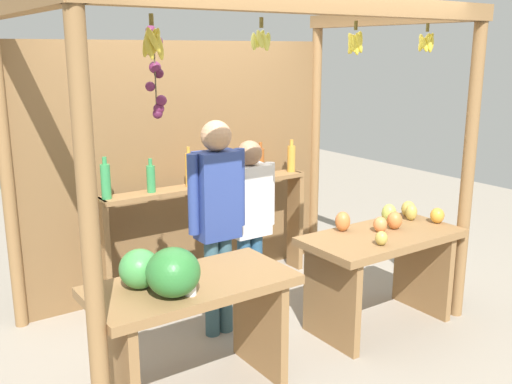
{
  "coord_description": "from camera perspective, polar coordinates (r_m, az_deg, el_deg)",
  "views": [
    {
      "loc": [
        -2.41,
        -3.68,
        2.17
      ],
      "look_at": [
        0.0,
        -0.19,
        1.12
      ],
      "focal_mm": 40.83,
      "sensor_mm": 36.0,
      "label": 1
    }
  ],
  "objects": [
    {
      "name": "vendor_woman",
      "position": [
        4.71,
        -0.61,
        -2.14
      ],
      "size": [
        0.48,
        0.2,
        1.46
      ],
      "rotation": [
        0.0,
        0.0,
        0.05
      ],
      "color": "#2B567A",
      "rests_on": "ground"
    },
    {
      "name": "market_stall",
      "position": [
        4.83,
        -4.3,
        5.12
      ],
      "size": [
        3.17,
        1.97,
        2.48
      ],
      "color": "olive",
      "rests_on": "ground"
    },
    {
      "name": "ground_plane",
      "position": [
        4.9,
        -1.27,
        -12.35
      ],
      "size": [
        12.0,
        12.0,
        0.0
      ],
      "primitive_type": "plane",
      "color": "gray",
      "rests_on": "ground"
    },
    {
      "name": "fruit_counter_left",
      "position": [
        3.65,
        -7.11,
        -10.63
      ],
      "size": [
        1.28,
        0.67,
        1.06
      ],
      "color": "olive",
      "rests_on": "ground"
    },
    {
      "name": "vendor_man",
      "position": [
        4.34,
        -3.82,
        -1.67
      ],
      "size": [
        0.48,
        0.23,
        1.67
      ],
      "rotation": [
        0.0,
        0.0,
        0.09
      ],
      "color": "#365A66",
      "rests_on": "ground"
    },
    {
      "name": "bottle_shelf_unit",
      "position": [
        5.23,
        -4.65,
        -1.33
      ],
      "size": [
        2.03,
        0.22,
        1.35
      ],
      "color": "olive",
      "rests_on": "ground"
    },
    {
      "name": "fruit_counter_right",
      "position": [
        4.71,
        12.27,
        -6.07
      ],
      "size": [
        1.29,
        0.64,
        0.94
      ],
      "color": "olive",
      "rests_on": "ground"
    }
  ]
}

